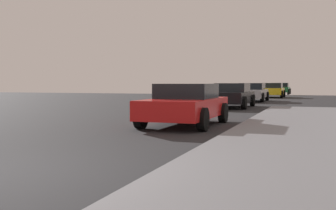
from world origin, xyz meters
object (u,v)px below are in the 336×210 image
object	(u,v)px
car_red	(185,104)
car_silver	(252,92)
car_yellow	(272,90)
car_black	(232,95)
car_green	(281,89)

from	to	relation	value
car_red	car_silver	world-z (taller)	same
car_silver	car_yellow	world-z (taller)	same
car_black	car_green	world-z (taller)	same
car_red	car_silver	distance (m)	16.98
car_green	car_silver	bearing A→B (deg)	88.24
car_black	car_green	size ratio (longest dim) A/B	1.06
car_red	car_black	xyz separation A→B (m)	(-0.38, 9.45, 0.00)
car_silver	car_green	xyz separation A→B (m)	(0.55, 17.96, -0.00)
car_red	car_black	distance (m)	9.46
car_black	car_green	xyz separation A→B (m)	(0.52, 25.48, -0.00)
car_black	car_silver	world-z (taller)	same
car_yellow	car_green	world-z (taller)	same
car_red	car_silver	bearing A→B (deg)	-88.62
car_red	car_yellow	xyz separation A→B (m)	(0.18, 25.22, 0.00)
car_black	car_yellow	xyz separation A→B (m)	(0.56, 15.77, -0.00)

